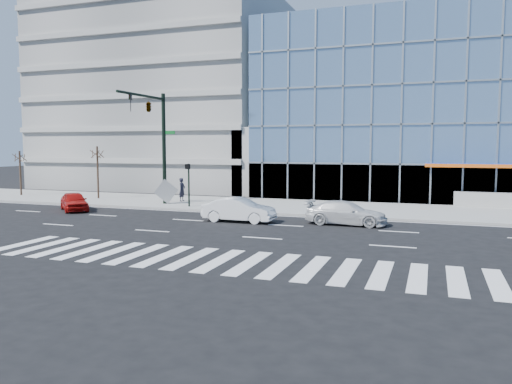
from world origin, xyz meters
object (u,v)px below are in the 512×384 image
street_tree_far (20,157)px  red_sedan (74,201)px  traffic_signal (153,120)px  ped_signal_post (188,178)px  white_sedan (239,210)px  street_tree_near (97,153)px  white_suv (346,213)px  tilted_panel (166,191)px  pedestrian (182,190)px

street_tree_far → red_sedan: size_ratio=1.04×
traffic_signal → red_sedan: bearing=-142.7°
ped_signal_post → white_sedan: size_ratio=0.71×
white_sedan → red_sedan: (-12.34, 0.88, -0.06)m
street_tree_near → red_sedan: size_ratio=1.13×
ped_signal_post → street_tree_far: street_tree_far is taller
red_sedan → ped_signal_post: bearing=-19.2°
white_suv → street_tree_near: bearing=75.8°
street_tree_far → ped_signal_post: bearing=-8.3°
street_tree_near → red_sedan: street_tree_near is taller
street_tree_near → tilted_panel: bearing=-12.6°
street_tree_far → traffic_signal: bearing=-11.1°
tilted_panel → street_tree_near: bearing=150.9°
traffic_signal → pedestrian: 6.06m
white_sedan → red_sedan: size_ratio=1.13×
traffic_signal → ped_signal_post: size_ratio=2.67×
tilted_panel → traffic_signal: bearing=-113.7°
pedestrian → red_sedan: bearing=146.2°
street_tree_near → pedestrian: bearing=2.1°
white_suv → tilted_panel: bearing=74.1°
white_sedan → ped_signal_post: bearing=50.9°
white_suv → red_sedan: bearing=92.3°
street_tree_far → red_sedan: (10.73, -6.19, -2.81)m
ped_signal_post → street_tree_far: 17.73m
ped_signal_post → red_sedan: (-6.77, -3.63, -1.50)m
street_tree_near → white_sedan: 16.93m
street_tree_far → pedestrian: size_ratio=2.16×
white_suv → red_sedan: (-18.34, -0.15, -0.02)m
street_tree_near → white_suv: bearing=-16.0°
street_tree_near → street_tree_far: size_ratio=1.09×
traffic_signal → white_suv: bearing=-12.5°
white_sedan → pedestrian: (-7.59, 7.34, 0.35)m
traffic_signal → ped_signal_post: (2.50, 0.37, -4.02)m
pedestrian → white_sedan: bearing=-131.6°
red_sedan → tilted_panel: tilted_panel is taller
white_sedan → street_tree_far: bearing=72.9°
pedestrian → street_tree_far: bearing=93.5°
ped_signal_post → street_tree_near: 9.97m
ped_signal_post → red_sedan: size_ratio=0.80×
traffic_signal → street_tree_near: traffic_signal is taller
red_sedan → pedestrian: size_ratio=2.09×
red_sedan → tilted_panel: bearing=-1.5°
white_sedan → pedestrian: bearing=45.8°
tilted_panel → red_sedan: bearing=-150.6°
white_suv → red_sedan: white_suv is taller
white_suv → traffic_signal: bearing=79.3°
street_tree_near → tilted_panel: street_tree_near is taller
white_sedan → red_sedan: 12.38m
street_tree_near → white_sedan: bearing=-25.1°
white_sedan → tilted_panel: 9.61m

